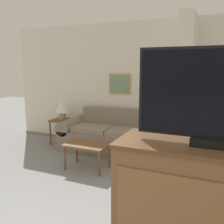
{
  "coord_description": "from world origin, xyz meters",
  "views": [
    {
      "loc": [
        1.13,
        -0.85,
        1.7
      ],
      "look_at": [
        -0.31,
        2.43,
        1.05
      ],
      "focal_mm": 40.0,
      "sensor_mm": 36.0,
      "label": 1
    }
  ],
  "objects_px": {
    "couch": "(112,136)",
    "coffee_table": "(87,147)",
    "table_lamp": "(62,107)",
    "tv": "(213,97)"
  },
  "relations": [
    {
      "from": "table_lamp",
      "to": "tv",
      "type": "relative_size",
      "value": 0.44
    },
    {
      "from": "couch",
      "to": "table_lamp",
      "type": "bearing_deg",
      "value": 177.95
    },
    {
      "from": "couch",
      "to": "coffee_table",
      "type": "relative_size",
      "value": 2.92
    },
    {
      "from": "couch",
      "to": "coffee_table",
      "type": "distance_m",
      "value": 0.97
    },
    {
      "from": "couch",
      "to": "coffee_table",
      "type": "height_order",
      "value": "couch"
    },
    {
      "from": "couch",
      "to": "tv",
      "type": "xyz_separation_m",
      "value": [
        1.92,
        -2.81,
        1.2
      ]
    },
    {
      "from": "couch",
      "to": "tv",
      "type": "height_order",
      "value": "tv"
    },
    {
      "from": "coffee_table",
      "to": "tv",
      "type": "bearing_deg",
      "value": -43.37
    },
    {
      "from": "couch",
      "to": "table_lamp",
      "type": "height_order",
      "value": "table_lamp"
    },
    {
      "from": "couch",
      "to": "table_lamp",
      "type": "relative_size",
      "value": 5.01
    }
  ]
}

